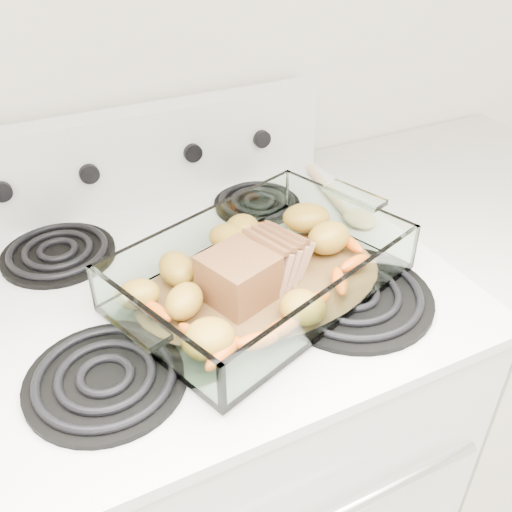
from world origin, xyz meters
name	(u,v)px	position (x,y,z in m)	size (l,w,h in m)	color
electric_range	(210,450)	(0.00, 1.66, 0.48)	(0.78, 0.70, 1.12)	white
counter_right	(454,354)	(0.67, 1.66, 0.47)	(0.58, 0.68, 0.93)	white
baking_dish	(262,277)	(0.07, 1.57, 0.97)	(0.42, 0.28, 0.08)	silver
pork_roast	(247,269)	(0.05, 1.57, 0.99)	(0.18, 0.09, 0.08)	brown
roast_vegetables	(248,259)	(0.07, 1.61, 0.97)	(0.40, 0.22, 0.05)	orange
wooden_spoon	(346,205)	(0.34, 1.73, 0.95)	(0.06, 0.26, 0.02)	#E6C884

